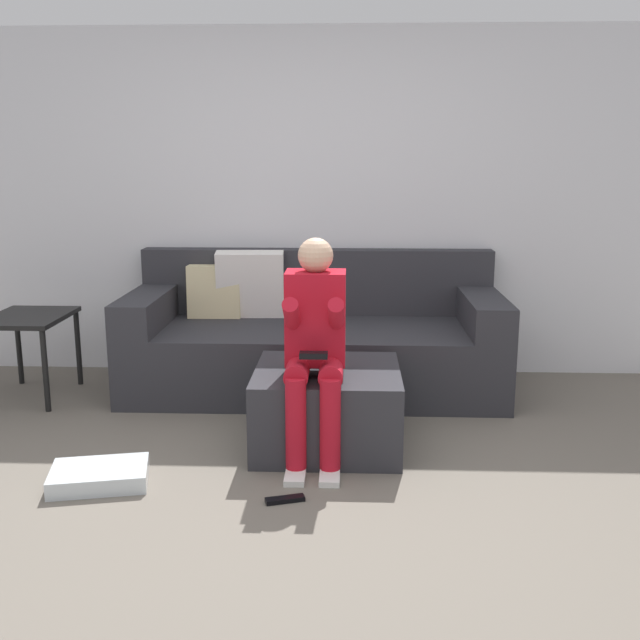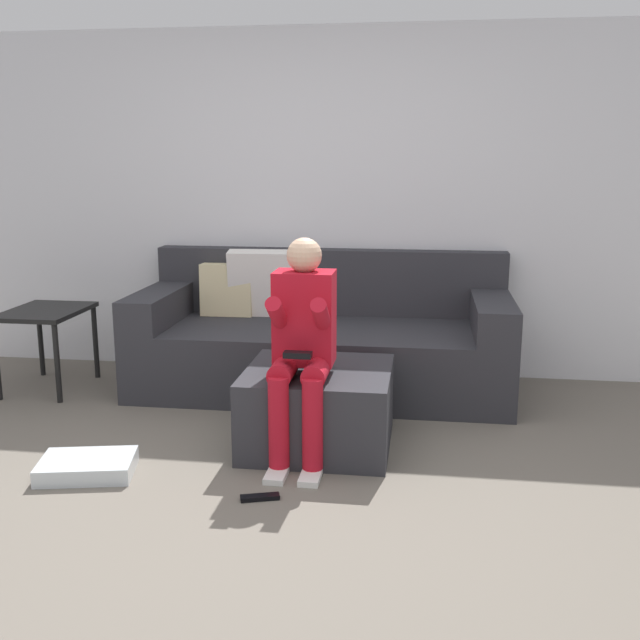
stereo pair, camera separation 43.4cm
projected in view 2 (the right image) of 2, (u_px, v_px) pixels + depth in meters
name	position (u px, v px, depth m)	size (l,w,h in m)	color
ground_plane	(249.00, 512.00, 3.33)	(6.87, 6.87, 0.00)	#6B6359
wall_back	(322.00, 205.00, 5.34)	(5.29, 0.10, 2.43)	silver
couch_sectional	(320.00, 342.00, 5.05)	(2.48, 1.00, 0.92)	#2D2D33
ottoman	(318.00, 407.00, 4.06)	(0.78, 0.75, 0.43)	#2D2D33
person_seated	(302.00, 338.00, 3.81)	(0.31, 0.57, 1.15)	red
storage_bin	(87.00, 466.00, 3.72)	(0.46, 0.32, 0.08)	silver
side_table	(46.00, 321.00, 5.01)	(0.48, 0.63, 0.55)	black
remote_near_ottoman	(260.00, 497.00, 3.45)	(0.18, 0.05, 0.02)	black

